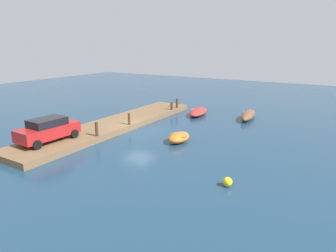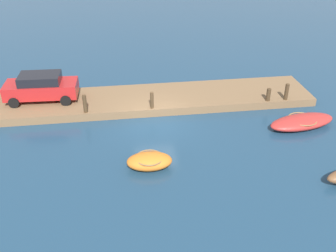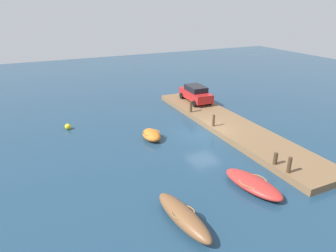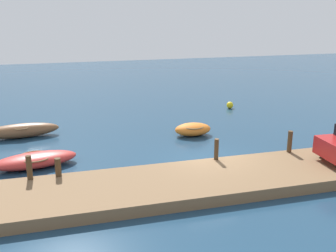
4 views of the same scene
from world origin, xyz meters
name	(u,v)px [view 2 (image 2 of 4)]	position (x,y,z in m)	size (l,w,h in m)	color
ground_plane	(155,122)	(0.00, 0.00, 0.00)	(84.00, 84.00, 0.00)	navy
dock_platform	(151,99)	(0.00, -2.61, 0.25)	(20.59, 3.87, 0.49)	brown
rowboat_red	(302,122)	(-8.24, 1.72, 0.35)	(4.22, 2.26, 0.69)	#B72D28
dinghy_orange	(149,161)	(0.78, 4.45, 0.39)	(2.25, 1.44, 0.76)	orange
mooring_post_west	(287,92)	(-8.32, -0.92, 1.01)	(0.24, 0.24, 1.04)	#47331E
mooring_post_mid_west	(268,95)	(-7.17, -0.92, 0.89)	(0.26, 0.26, 0.80)	#47331E
mooring_post_mid_east	(152,100)	(0.08, -0.92, 1.00)	(0.21, 0.21, 1.03)	#47331E
mooring_post_east	(85,104)	(4.01, -0.92, 1.04)	(0.23, 0.23, 1.09)	#47331E
parked_car	(41,87)	(6.71, -2.99, 1.37)	(4.44, 2.19, 1.70)	#B21E1E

